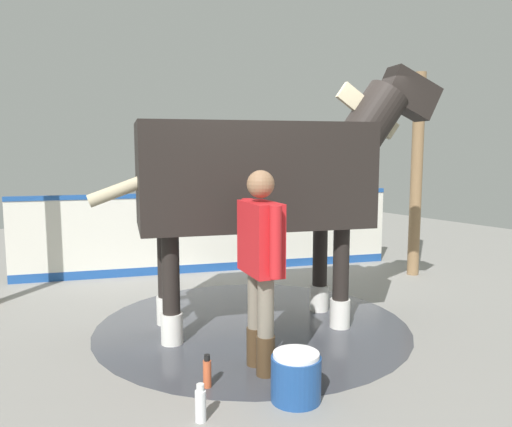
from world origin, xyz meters
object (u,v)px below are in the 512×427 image
Objects in this scene: bottle_shampoo at (201,404)px; wash_bucket at (296,377)px; horse at (263,176)px; handler at (261,258)px; bottle_spray at (207,372)px.

wash_bucket is at bearing 168.74° from bottle_shampoo.
horse is 13.22× the size of bottle_shampoo.
wash_bucket is at bearing -97.32° from horse.
horse is 1.22m from handler.
handler reaches higher than bottle_shampoo.
handler is 6.33× the size of bottle_spray.
horse is 2.11× the size of handler.
wash_bucket is (0.72, 1.40, -1.33)m from horse.
bottle_shampoo is at bearing 55.36° from bottle_spray.
bottle_spray is at bearing -51.70° from wash_bucket.
bottle_shampoo is at bearing -118.24° from horse.
horse is 2.00m from bottle_spray.
bottle_spray is (1.14, 0.87, -1.39)m from horse.
handler is at bearing -106.97° from horse.
bottle_shampoo is 0.48m from bottle_spray.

